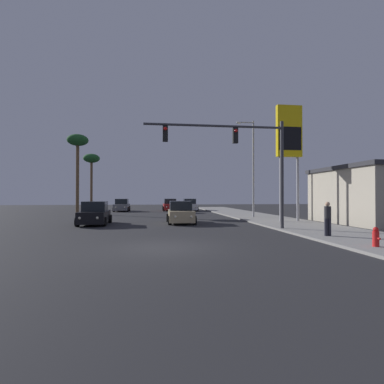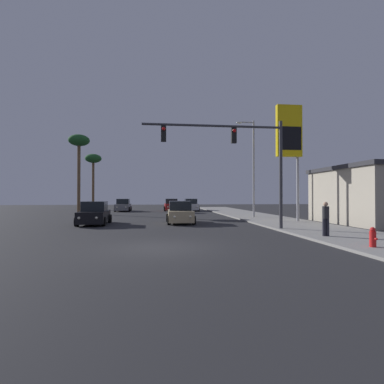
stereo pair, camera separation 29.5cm
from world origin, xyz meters
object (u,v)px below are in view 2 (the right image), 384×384
pedestrian_on_sidewalk (326,217)px  street_lamp (252,163)px  traffic_light_mast (241,151)px  fire_hydrant (373,237)px  car_black (94,214)px  car_tan (180,213)px  gas_station_sign (289,137)px  car_grey (123,206)px  car_silver (191,205)px  palm_tree_mid (79,145)px  car_red (171,205)px  palm_tree_far (93,161)px

pedestrian_on_sidewalk → street_lamp: bearing=87.1°
traffic_light_mast → fire_hydrant: size_ratio=11.09×
car_black → fire_hydrant: size_ratio=5.71×
car_tan → gas_station_sign: size_ratio=0.48×
car_grey → car_black: size_ratio=1.00×
car_silver → car_black: bearing=64.9°
palm_tree_mid → street_lamp: bearing=-26.5°
car_silver → palm_tree_mid: bearing=22.0°
car_red → car_silver: bearing=168.9°
car_silver → car_grey: (-9.22, 0.00, 0.00)m
traffic_light_mast → palm_tree_mid: palm_tree_mid is taller
car_black → car_red: same height
gas_station_sign → palm_tree_mid: 23.77m
car_silver → pedestrian_on_sidewalk: 27.78m
car_red → palm_tree_far: size_ratio=0.52×
car_grey → palm_tree_mid: bearing=50.2°
street_lamp → car_red: bearing=115.0°
car_black → car_red: (6.53, 19.36, 0.00)m
car_red → gas_station_sign: (8.16, -19.75, 5.86)m
gas_station_sign → street_lamp: bearing=104.4°
car_black → street_lamp: 14.83m
street_lamp → gas_station_sign: size_ratio=1.00×
car_silver → car_tan: 18.70m
car_black → pedestrian_on_sidewalk: size_ratio=2.60×
fire_hydrant → pedestrian_on_sidewalk: bearing=90.6°
traffic_light_mast → fire_hydrant: (3.25, -6.72, -4.30)m
car_silver → street_lamp: street_lamp is taller
car_silver → car_black: same height
car_grey → traffic_light_mast: bearing=112.2°
traffic_light_mast → pedestrian_on_sidewalk: bearing=-48.0°
car_silver → car_red: (-2.70, 0.51, 0.00)m
palm_tree_far → traffic_light_mast: bearing=-63.3°
car_silver → car_tan: size_ratio=1.00×
car_grey → palm_tree_mid: size_ratio=0.47×
car_black → palm_tree_mid: (-4.50, 13.57, 7.25)m
fire_hydrant → palm_tree_mid: palm_tree_mid is taller
car_silver → traffic_light_mast: (0.27, -23.99, 4.02)m
car_tan → pedestrian_on_sidewalk: size_ratio=2.59×
car_tan → car_black: size_ratio=1.00×
palm_tree_mid → pedestrian_on_sidewalk: bearing=-52.3°
car_red → palm_tree_far: palm_tree_far is taller
pedestrian_on_sidewalk → car_silver: bearing=97.2°
street_lamp → fire_hydrant: (-0.65, -16.51, -4.63)m
street_lamp → fire_hydrant: bearing=-92.3°
traffic_light_mast → street_lamp: (3.90, 9.78, 0.33)m
traffic_light_mast → gas_station_sign: (5.19, 4.75, 1.83)m
car_tan → car_red: size_ratio=1.00×
gas_station_sign → pedestrian_on_sidewalk: bearing=-103.4°
street_lamp → palm_tree_mid: size_ratio=0.98×
car_silver → gas_station_sign: (5.46, -19.24, 5.86)m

